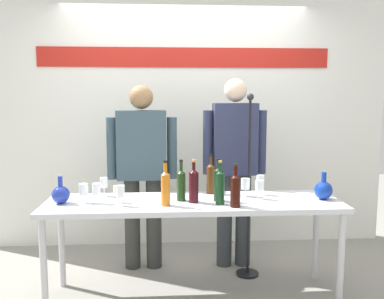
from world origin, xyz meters
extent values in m
plane|color=gray|center=(0.00, 0.00, 0.00)|extent=(10.00, 10.00, 0.00)
cube|color=white|center=(0.00, 1.30, 1.50)|extent=(4.27, 0.10, 3.00)
cube|color=red|center=(0.00, 1.24, 1.98)|extent=(2.99, 0.01, 0.20)
cube|color=silver|center=(0.00, 0.00, 0.76)|extent=(2.27, 0.62, 0.04)
cylinder|color=silver|center=(-1.07, -0.26, 0.37)|extent=(0.05, 0.05, 0.74)
cylinder|color=silver|center=(1.07, -0.26, 0.37)|extent=(0.05, 0.05, 0.74)
cylinder|color=silver|center=(-1.07, 0.26, 0.37)|extent=(0.05, 0.05, 0.74)
cylinder|color=silver|center=(1.07, 0.26, 0.37)|extent=(0.05, 0.05, 0.74)
sphere|color=#1F329C|center=(-1.00, -0.02, 0.85)|extent=(0.13, 0.13, 0.13)
cylinder|color=#1F329C|center=(-1.00, -0.02, 0.95)|extent=(0.03, 0.03, 0.08)
sphere|color=#123198|center=(1.02, -0.02, 0.85)|extent=(0.14, 0.14, 0.14)
cylinder|color=#123198|center=(1.02, -0.02, 0.95)|extent=(0.04, 0.04, 0.08)
cylinder|color=#30322E|center=(-0.52, 0.61, 0.42)|extent=(0.14, 0.14, 0.84)
cylinder|color=#30322E|center=(-0.32, 0.61, 0.42)|extent=(0.14, 0.14, 0.84)
cube|color=#384E58|center=(-0.42, 0.61, 1.15)|extent=(0.44, 0.22, 0.62)
cylinder|color=#384E58|center=(-0.69, 0.61, 1.12)|extent=(0.09, 0.09, 0.56)
cylinder|color=#384E58|center=(-0.15, 0.61, 1.12)|extent=(0.09, 0.09, 0.56)
sphere|color=#936D49|center=(-0.42, 0.61, 1.57)|extent=(0.21, 0.21, 0.21)
cylinder|color=#303538|center=(0.33, 0.61, 0.44)|extent=(0.14, 0.14, 0.87)
cylinder|color=#303538|center=(0.51, 0.61, 0.44)|extent=(0.14, 0.14, 0.87)
cube|color=#2B304D|center=(0.42, 0.61, 1.19)|extent=(0.39, 0.22, 0.64)
cylinder|color=#2B304D|center=(0.17, 0.61, 1.16)|extent=(0.09, 0.09, 0.58)
cylinder|color=#2B304D|center=(0.67, 0.61, 1.16)|extent=(0.09, 0.09, 0.58)
sphere|color=beige|center=(0.42, 0.61, 1.63)|extent=(0.21, 0.21, 0.21)
cylinder|color=#11381A|center=(0.19, -0.11, 0.89)|extent=(0.07, 0.07, 0.23)
cone|color=#11381A|center=(0.19, -0.11, 1.02)|extent=(0.07, 0.07, 0.03)
cylinder|color=#11381A|center=(0.19, -0.11, 1.05)|extent=(0.02, 0.02, 0.08)
cylinder|color=gold|center=(0.19, -0.11, 1.10)|extent=(0.03, 0.03, 0.02)
cylinder|color=orange|center=(-0.21, -0.13, 0.89)|extent=(0.07, 0.07, 0.23)
cone|color=orange|center=(-0.21, -0.13, 1.02)|extent=(0.07, 0.07, 0.03)
cylinder|color=orange|center=(-0.21, -0.13, 1.05)|extent=(0.03, 0.03, 0.09)
cylinder|color=black|center=(-0.21, -0.13, 1.11)|extent=(0.03, 0.03, 0.02)
cylinder|color=#4F2B10|center=(0.16, 0.24, 0.89)|extent=(0.07, 0.07, 0.22)
cone|color=#4F2B10|center=(0.16, 0.24, 1.02)|extent=(0.07, 0.07, 0.03)
cylinder|color=#4F2B10|center=(0.16, 0.24, 1.05)|extent=(0.02, 0.02, 0.09)
cylinder|color=black|center=(0.16, 0.24, 1.10)|extent=(0.03, 0.03, 0.02)
cylinder|color=black|center=(0.19, -0.01, 0.90)|extent=(0.07, 0.07, 0.24)
cone|color=black|center=(0.19, -0.01, 1.03)|extent=(0.07, 0.07, 0.03)
cylinder|color=black|center=(0.19, -0.01, 1.05)|extent=(0.02, 0.02, 0.07)
cylinder|color=black|center=(0.19, -0.01, 1.10)|extent=(0.03, 0.03, 0.02)
cylinder|color=#360C11|center=(0.00, -0.05, 0.89)|extent=(0.07, 0.07, 0.23)
cone|color=#360C11|center=(0.00, -0.05, 1.02)|extent=(0.07, 0.07, 0.03)
cylinder|color=#360C11|center=(0.00, -0.05, 1.05)|extent=(0.02, 0.02, 0.08)
cylinder|color=gold|center=(0.00, -0.05, 1.10)|extent=(0.03, 0.03, 0.02)
cylinder|color=#1C3815|center=(-0.09, 0.01, 0.89)|extent=(0.07, 0.07, 0.21)
cone|color=#1C3815|center=(-0.09, 0.01, 1.00)|extent=(0.07, 0.07, 0.03)
cylinder|color=#1C3815|center=(-0.09, 0.01, 1.04)|extent=(0.02, 0.02, 0.09)
cylinder|color=black|center=(-0.09, 0.01, 1.09)|extent=(0.03, 0.03, 0.02)
cylinder|color=black|center=(0.29, -0.20, 0.89)|extent=(0.07, 0.07, 0.22)
cone|color=black|center=(0.29, -0.20, 1.01)|extent=(0.07, 0.07, 0.03)
cylinder|color=black|center=(0.29, -0.20, 1.04)|extent=(0.03, 0.03, 0.09)
cylinder|color=black|center=(0.29, -0.20, 1.09)|extent=(0.03, 0.03, 0.02)
cylinder|color=white|center=(-0.73, -0.03, 0.78)|extent=(0.06, 0.06, 0.00)
cylinder|color=white|center=(-0.73, -0.03, 0.81)|extent=(0.01, 0.01, 0.07)
cylinder|color=white|center=(-0.73, -0.03, 0.89)|extent=(0.06, 0.06, 0.08)
cylinder|color=white|center=(-0.83, -0.01, 0.78)|extent=(0.05, 0.05, 0.00)
cylinder|color=white|center=(-0.83, -0.01, 0.81)|extent=(0.01, 0.01, 0.06)
cylinder|color=white|center=(-0.83, -0.01, 0.88)|extent=(0.07, 0.07, 0.09)
cylinder|color=white|center=(-0.71, 0.20, 0.78)|extent=(0.06, 0.06, 0.00)
cylinder|color=white|center=(-0.71, 0.20, 0.82)|extent=(0.01, 0.01, 0.07)
cylinder|color=white|center=(-0.71, 0.20, 0.89)|extent=(0.06, 0.06, 0.08)
cylinder|color=white|center=(-0.54, -0.12, 0.78)|extent=(0.06, 0.06, 0.00)
cylinder|color=white|center=(-0.54, -0.12, 0.81)|extent=(0.01, 0.01, 0.06)
cylinder|color=white|center=(-0.54, -0.12, 0.89)|extent=(0.06, 0.06, 0.09)
cylinder|color=white|center=(-0.58, -0.01, 0.78)|extent=(0.06, 0.06, 0.00)
cylinder|color=white|center=(-0.58, -0.01, 0.81)|extent=(0.01, 0.01, 0.06)
cylinder|color=white|center=(-0.58, -0.01, 0.87)|extent=(0.06, 0.06, 0.07)
cylinder|color=white|center=(0.43, 0.12, 0.78)|extent=(0.06, 0.06, 0.00)
cylinder|color=white|center=(0.43, 0.12, 0.81)|extent=(0.01, 0.01, 0.06)
cylinder|color=white|center=(0.43, 0.12, 0.88)|extent=(0.07, 0.07, 0.09)
cylinder|color=white|center=(0.52, 0.02, 0.78)|extent=(0.05, 0.05, 0.00)
cylinder|color=white|center=(0.52, 0.02, 0.82)|extent=(0.01, 0.01, 0.07)
cylinder|color=white|center=(0.52, 0.02, 0.89)|extent=(0.07, 0.07, 0.08)
cylinder|color=white|center=(0.56, 0.17, 0.78)|extent=(0.06, 0.06, 0.00)
cylinder|color=white|center=(0.56, 0.17, 0.82)|extent=(0.01, 0.01, 0.07)
cylinder|color=white|center=(0.56, 0.17, 0.90)|extent=(0.06, 0.06, 0.08)
cylinder|color=black|center=(0.51, 0.38, 0.01)|extent=(0.20, 0.20, 0.02)
cylinder|color=black|center=(0.51, 0.38, 0.77)|extent=(0.02, 0.02, 1.54)
sphere|color=#232328|center=(0.51, 0.38, 1.57)|extent=(0.06, 0.06, 0.06)
camera|label=1|loc=(-0.22, -3.15, 1.58)|focal=39.28mm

